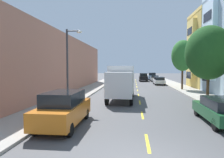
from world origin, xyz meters
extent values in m
plane|color=#4C4C4F|center=(0.00, 30.00, 0.00)|extent=(160.00, 160.00, 0.00)
cube|color=#A39E93|center=(-7.10, 28.00, 0.07)|extent=(3.20, 120.00, 0.14)
cube|color=#A39E93|center=(7.10, 28.00, 0.07)|extent=(3.20, 120.00, 0.14)
cube|color=yellow|center=(0.00, 2.00, 0.00)|extent=(0.14, 2.20, 0.01)
cube|color=yellow|center=(0.00, 7.00, 0.00)|extent=(0.14, 2.20, 0.01)
cube|color=yellow|center=(0.00, 12.00, 0.00)|extent=(0.14, 2.20, 0.01)
cube|color=yellow|center=(0.00, 17.00, 0.00)|extent=(0.14, 2.20, 0.01)
cube|color=yellow|center=(0.00, 22.00, 0.00)|extent=(0.14, 2.20, 0.01)
cube|color=yellow|center=(0.00, 27.00, 0.00)|extent=(0.14, 2.20, 0.01)
cube|color=yellow|center=(0.00, 32.00, 0.00)|extent=(0.14, 2.20, 0.01)
cube|color=yellow|center=(0.00, 37.00, 0.00)|extent=(0.14, 2.20, 0.01)
cube|color=yellow|center=(0.00, 42.00, 0.00)|extent=(0.14, 2.20, 0.01)
cube|color=yellow|center=(0.00, 47.00, 0.00)|extent=(0.14, 2.20, 0.01)
cube|color=#CAE7FE|center=(8.42, 18.55, 6.47)|extent=(0.55, 3.27, 9.34)
cube|color=#1E232D|center=(8.13, 18.55, 2.16)|extent=(0.04, 2.49, 1.10)
cube|color=#1E232D|center=(8.13, 18.55, 5.75)|extent=(0.04, 2.49, 1.10)
cube|color=#1E232D|center=(8.13, 18.55, 9.34)|extent=(0.04, 2.49, 1.10)
cube|color=#F9D572|center=(8.95, 26.01, 11.69)|extent=(0.60, 7.27, 0.44)
cube|color=#F9D572|center=(8.42, 26.01, 6.20)|extent=(0.55, 3.27, 8.95)
cube|color=#1E232D|center=(8.13, 26.01, 2.07)|extent=(0.04, 2.49, 1.10)
cube|color=#1E232D|center=(8.13, 26.01, 5.51)|extent=(0.04, 2.49, 1.10)
cube|color=#1E232D|center=(8.13, 26.01, 8.95)|extent=(0.04, 2.49, 1.10)
cube|color=#B27560|center=(-13.70, 20.00, 3.69)|extent=(10.00, 36.00, 7.38)
cylinder|color=#47331E|center=(6.40, 13.00, 1.44)|extent=(0.25, 0.25, 2.61)
ellipsoid|color=#1E4C1E|center=(6.40, 13.00, 4.65)|extent=(4.25, 4.25, 5.07)
cylinder|color=#47331E|center=(6.40, 22.79, 1.74)|extent=(0.27, 0.27, 3.19)
ellipsoid|color=#2D6B2D|center=(6.40, 22.79, 4.98)|extent=(3.15, 3.15, 4.41)
cylinder|color=#38383D|center=(-6.10, 9.50, 3.28)|extent=(0.16, 0.16, 6.28)
cylinder|color=#38383D|center=(-5.55, 9.50, 6.27)|extent=(1.10, 0.10, 0.10)
ellipsoid|color=silver|center=(-5.05, 9.50, 6.17)|extent=(0.44, 0.28, 0.20)
cube|color=white|center=(-1.79, 14.59, 2.04)|extent=(2.48, 5.94, 2.75)
cube|color=white|center=(-1.84, 10.48, 1.76)|extent=(2.33, 1.93, 2.20)
cube|color=black|center=(-1.85, 9.58, 2.24)|extent=(2.02, 0.11, 0.97)
cube|color=black|center=(-1.75, 17.46, 0.43)|extent=(2.40, 0.19, 0.24)
cylinder|color=black|center=(-2.90, 10.45, 0.48)|extent=(0.29, 0.96, 0.96)
cylinder|color=black|center=(-0.78, 10.42, 0.48)|extent=(0.29, 0.96, 0.96)
cylinder|color=black|center=(-2.82, 16.36, 0.48)|extent=(0.29, 0.96, 0.96)
cylinder|color=black|center=(-0.70, 16.33, 0.48)|extent=(0.29, 0.96, 0.96)
cylinder|color=black|center=(-2.84, 15.26, 0.48)|extent=(0.29, 0.96, 0.96)
cylinder|color=black|center=(-0.72, 15.23, 0.48)|extent=(0.29, 0.96, 0.96)
cube|color=#B2B5BA|center=(4.41, 40.76, 0.63)|extent=(1.92, 4.55, 0.60)
cube|color=black|center=(4.40, 40.54, 1.18)|extent=(1.64, 2.20, 0.50)
cylinder|color=black|center=(5.24, 42.27, 0.33)|extent=(0.24, 0.67, 0.66)
cylinder|color=black|center=(3.66, 42.31, 0.33)|extent=(0.24, 0.67, 0.66)
cylinder|color=black|center=(5.16, 39.21, 0.33)|extent=(0.24, 0.67, 0.66)
cylinder|color=black|center=(3.58, 39.25, 0.33)|extent=(0.24, 0.67, 0.66)
cube|color=silver|center=(4.28, 31.94, 0.64)|extent=(1.86, 4.72, 0.62)
cube|color=black|center=(4.28, 31.56, 1.23)|extent=(1.63, 2.83, 0.55)
cylinder|color=black|center=(5.06, 33.54, 0.33)|extent=(0.23, 0.66, 0.66)
cylinder|color=black|center=(3.46, 33.53, 0.33)|extent=(0.23, 0.66, 0.66)
cylinder|color=black|center=(5.09, 30.35, 0.33)|extent=(0.23, 0.66, 0.66)
cylinder|color=black|center=(3.49, 30.33, 0.33)|extent=(0.23, 0.66, 0.66)
cube|color=#194C28|center=(4.41, 5.56, 0.64)|extent=(1.91, 4.74, 0.62)
cube|color=black|center=(4.41, 5.18, 1.23)|extent=(1.66, 2.85, 0.55)
cylinder|color=black|center=(5.25, 7.14, 0.33)|extent=(0.23, 0.66, 0.66)
cylinder|color=black|center=(3.65, 7.17, 0.33)|extent=(0.23, 0.66, 0.66)
cylinder|color=black|center=(3.58, 3.98, 0.33)|extent=(0.23, 0.66, 0.66)
cube|color=navy|center=(-4.43, 48.29, 0.78)|extent=(1.96, 4.80, 0.90)
cube|color=black|center=(-4.43, 48.29, 1.58)|extent=(1.72, 2.79, 0.70)
cylinder|color=black|center=(-5.29, 46.66, 0.33)|extent=(0.22, 0.66, 0.66)
cylinder|color=black|center=(-3.56, 46.66, 0.33)|extent=(0.22, 0.66, 0.66)
cylinder|color=black|center=(-5.30, 49.92, 0.33)|extent=(0.22, 0.66, 0.66)
cylinder|color=black|center=(-3.57, 49.92, 0.33)|extent=(0.22, 0.66, 0.66)
cube|color=orange|center=(-4.45, 4.00, 0.78)|extent=(1.95, 4.80, 0.90)
cube|color=black|center=(-4.45, 4.00, 1.58)|extent=(1.72, 2.78, 0.70)
cylinder|color=black|center=(-5.32, 2.37, 0.33)|extent=(0.22, 0.66, 0.66)
cylinder|color=black|center=(-3.59, 2.37, 0.33)|extent=(0.22, 0.66, 0.66)
cylinder|color=black|center=(-5.32, 5.63, 0.33)|extent=(0.22, 0.66, 0.66)
cylinder|color=black|center=(-3.59, 5.63, 0.33)|extent=(0.22, 0.66, 0.66)
cube|color=#7A9EC6|center=(4.33, 46.62, 0.78)|extent=(2.08, 4.85, 0.90)
cube|color=black|center=(4.33, 46.62, 1.58)|extent=(1.79, 2.83, 0.70)
cylinder|color=black|center=(5.24, 48.23, 0.33)|extent=(0.24, 0.67, 0.66)
cylinder|color=black|center=(3.51, 48.27, 0.33)|extent=(0.24, 0.67, 0.66)
cylinder|color=black|center=(5.15, 44.96, 0.33)|extent=(0.24, 0.67, 0.66)
cylinder|color=black|center=(3.42, 45.01, 0.33)|extent=(0.24, 0.67, 0.66)
cube|color=tan|center=(-4.22, 28.37, 0.64)|extent=(1.83, 4.04, 0.62)
cube|color=black|center=(-4.23, 28.85, 1.23)|extent=(1.57, 1.71, 0.55)
cylinder|color=black|center=(-4.95, 27.00, 0.33)|extent=(0.23, 0.66, 0.66)
cylinder|color=black|center=(-3.43, 27.03, 0.33)|extent=(0.23, 0.66, 0.66)
cylinder|color=black|center=(-5.01, 29.72, 0.33)|extent=(0.23, 0.66, 0.66)
cylinder|color=black|center=(-3.49, 29.75, 0.33)|extent=(0.23, 0.66, 0.66)
cube|color=black|center=(1.80, 41.49, 0.78)|extent=(1.95, 4.80, 0.90)
cube|color=black|center=(1.80, 41.49, 1.58)|extent=(1.72, 2.78, 0.70)
cylinder|color=black|center=(2.67, 43.12, 0.33)|extent=(0.22, 0.66, 0.66)
cylinder|color=black|center=(0.94, 43.12, 0.33)|extent=(0.22, 0.66, 0.66)
cylinder|color=black|center=(2.67, 39.86, 0.33)|extent=(0.22, 0.66, 0.66)
cylinder|color=black|center=(0.94, 39.86, 0.33)|extent=(0.22, 0.66, 0.66)
camera|label=1|loc=(-0.64, -6.50, 3.25)|focal=31.71mm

